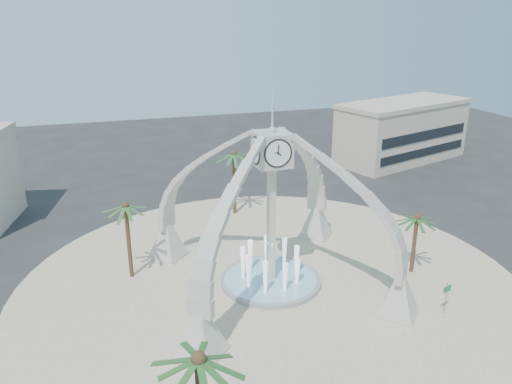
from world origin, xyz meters
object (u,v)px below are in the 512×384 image
object	(u,v)px
fountain	(271,280)
palm_south	(199,361)
palm_east	(417,218)
street_sign	(447,293)
palm_west	(125,207)
palm_north	(234,154)
clock_tower	(271,207)

from	to	relation	value
fountain	palm_south	distance (m)	19.02
palm_east	street_sign	world-z (taller)	palm_east
palm_west	palm_north	xyz separation A→B (m)	(11.72, 10.73, 0.44)
palm_east	palm_south	bearing A→B (deg)	-146.12
palm_south	street_sign	distance (m)	21.28
palm_north	palm_east	bearing A→B (deg)	-58.28
clock_tower	palm_east	bearing A→B (deg)	-9.11
palm_north	palm_south	distance (m)	32.43
palm_east	palm_west	bearing A→B (deg)	164.19
fountain	palm_west	world-z (taller)	palm_west
palm_west	palm_south	distance (m)	20.18
palm_west	palm_north	world-z (taller)	palm_north
clock_tower	palm_west	xyz separation A→B (m)	(-10.48, 4.41, -0.36)
palm_east	palm_south	world-z (taller)	palm_south
clock_tower	palm_north	size ratio (longest dim) A/B	2.41
clock_tower	palm_south	distance (m)	18.00
palm_north	street_sign	bearing A→B (deg)	-68.27
palm_west	palm_south	xyz separation A→B (m)	(1.67, -20.11, 0.32)
fountain	palm_west	distance (m)	12.79
fountain	palm_west	bearing A→B (deg)	157.18
fountain	palm_south	xyz separation A→B (m)	(-8.81, -15.70, 6.15)
palm_north	palm_south	size ratio (longest dim) A/B	1.01
palm_south	palm_north	bearing A→B (deg)	71.96
clock_tower	street_sign	world-z (taller)	clock_tower
palm_east	palm_south	size ratio (longest dim) A/B	0.76
palm_north	palm_south	xyz separation A→B (m)	(-10.04, -30.84, -0.12)
palm_north	street_sign	xyz separation A→B (m)	(9.18, -23.03, -4.85)
clock_tower	street_sign	xyz separation A→B (m)	(10.41, -7.89, -4.77)
clock_tower	palm_west	size ratio (longest dim) A/B	2.60
palm_east	street_sign	distance (m)	6.90
palm_north	palm_south	world-z (taller)	palm_north
clock_tower	fountain	world-z (taller)	clock_tower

